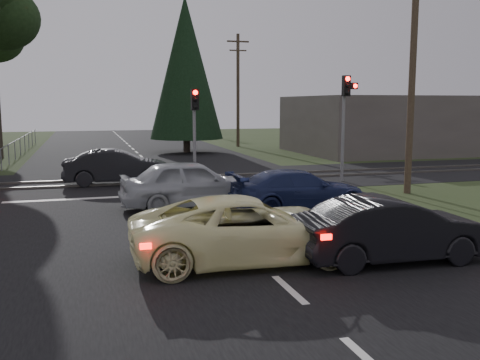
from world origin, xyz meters
name	(u,v)px	position (x,y,z in m)	size (l,w,h in m)	color
ground	(244,249)	(0.00, 0.00, 0.00)	(120.00, 120.00, 0.00)	#2B3A1A
road	(175,187)	(0.00, 10.00, 0.01)	(14.00, 100.00, 0.01)	black
rail_corridor	(168,181)	(0.00, 12.00, 0.01)	(120.00, 8.00, 0.01)	black
stop_line	(183,194)	(0.00, 8.20, 0.01)	(13.00, 0.35, 0.00)	silver
rail_near	(171,182)	(0.00, 11.20, 0.05)	(120.00, 0.12, 0.10)	#59544C
rail_far	(166,177)	(0.00, 12.80, 0.05)	(120.00, 0.12, 0.10)	#59544C
traffic_signal_right	(346,107)	(7.55, 9.47, 3.31)	(0.68, 0.48, 4.70)	slate
traffic_signal_center	(195,120)	(1.00, 10.68, 2.81)	(0.32, 0.48, 4.10)	slate
utility_pole_near	(412,71)	(8.50, 6.00, 4.73)	(1.80, 0.26, 9.00)	#4C3D2D
utility_pole_mid	(238,88)	(8.50, 30.00, 4.73)	(1.80, 0.26, 9.00)	#4C3D2D
utility_pole_far	(183,94)	(8.50, 55.00, 4.73)	(1.80, 0.26, 9.00)	#4C3D2D
conifer_tree	(186,68)	(3.50, 26.00, 5.99)	(5.20, 5.20, 11.00)	#473D33
fence_left	(13,162)	(-7.80, 22.50, 0.00)	(0.10, 36.00, 1.20)	slate
building_right	(395,124)	(18.00, 22.00, 2.00)	(14.00, 10.00, 4.00)	#59514C
cream_coupe	(248,229)	(-0.20, -1.00, 0.72)	(2.40, 5.21, 1.45)	#F7F2B1
dark_hatchback	(392,230)	(2.85, -1.92, 0.72)	(1.52, 4.35, 1.43)	black
silver_car	(191,184)	(-0.20, 5.46, 0.81)	(1.92, 4.77, 1.62)	#AAADB2
blue_sedan	(299,190)	(3.08, 4.01, 0.67)	(1.87, 4.59, 1.33)	#1A234F
dark_car_far	(118,167)	(-2.26, 11.60, 0.75)	(1.59, 4.57, 1.50)	black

